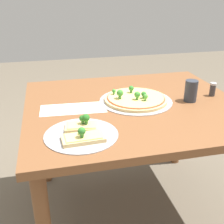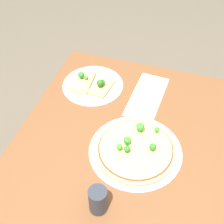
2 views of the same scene
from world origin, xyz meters
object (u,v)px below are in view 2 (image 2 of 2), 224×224
Objects in this scene: dining_table at (129,159)px; pizza_tray_slice at (92,84)px; pizza_tray_whole at (136,149)px; drinking_cup at (98,200)px.

pizza_tray_slice is at bearing -138.00° from dining_table.
drinking_cup reaches higher than pizza_tray_whole.
pizza_tray_whole is 1.26× the size of pizza_tray_slice.
pizza_tray_slice is 0.65m from drinking_cup.
drinking_cup is at bearing 21.81° from pizza_tray_slice.
pizza_tray_whole reaches higher than pizza_tray_slice.
drinking_cup is at bearing -6.74° from dining_table.
dining_table is at bearing 42.00° from pizza_tray_slice.
pizza_tray_slice is (-0.30, -0.27, 0.10)m from dining_table.
drinking_cup reaches higher than dining_table.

